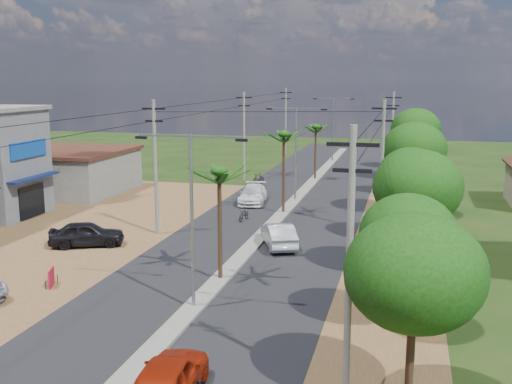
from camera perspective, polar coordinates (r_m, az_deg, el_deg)
ground at (r=27.93m, az=-5.94°, el=-11.07°), size 160.00×160.00×0.00m
road at (r=41.62m, az=1.20°, el=-3.58°), size 12.00×110.00×0.04m
median at (r=44.45m, az=2.08°, el=-2.55°), size 1.00×90.00×0.18m
dirt_lot_west at (r=41.60m, az=-21.78°, el=-4.38°), size 18.00×46.00×0.04m
dirt_shoulder_east at (r=40.62m, az=13.00°, el=-4.24°), size 5.00×90.00×0.03m
low_shed at (r=57.51m, az=-17.46°, el=1.93°), size 10.40×10.40×3.95m
tree_east_a at (r=19.20m, az=14.86°, el=-7.46°), size 4.40×4.40×6.37m
tree_east_b at (r=25.06m, az=14.30°, el=-4.02°), size 4.00×4.00×5.83m
tree_east_c at (r=31.75m, az=15.14°, el=0.44°), size 4.60×4.60×6.83m
tree_east_d at (r=38.74m, az=14.56°, el=1.51°), size 4.20×4.20×6.13m
tree_east_e at (r=46.57m, az=14.85°, el=3.96°), size 4.80×4.80×7.14m
tree_east_f at (r=54.65m, az=14.33°, el=3.69°), size 3.80×3.80×5.52m
tree_east_g at (r=62.48m, az=14.97°, el=5.77°), size 5.00×5.00×7.38m
tree_east_h at (r=70.50m, az=14.66°, el=5.83°), size 4.40×4.40×6.52m
palm_median_near at (r=30.09m, az=-3.52°, el=1.54°), size 2.00×2.00×6.15m
palm_median_mid at (r=45.41m, az=2.67°, el=5.17°), size 2.00×2.00×6.55m
palm_median_far at (r=61.16m, az=5.72°, el=6.00°), size 2.00×2.00×5.85m
streetlight_near at (r=26.52m, az=-6.14°, el=-1.43°), size 5.10×0.18×8.00m
streetlight_mid at (r=50.41m, az=3.82°, el=4.45°), size 5.10×0.18×8.00m
streetlight_far at (r=75.03m, az=7.35°, el=6.49°), size 5.10×0.18×8.00m
utility_pole_w_b at (r=40.08m, az=-9.56°, el=2.62°), size 1.60×0.24×9.00m
utility_pole_w_c at (r=60.71m, az=-1.15°, el=5.53°), size 1.60×0.24×9.00m
utility_pole_w_d at (r=81.08m, az=2.84°, el=6.87°), size 1.60×0.24×9.00m
utility_pole_e_a at (r=19.18m, az=8.89°, el=-6.40°), size 1.60×0.24×9.00m
utility_pole_e_b at (r=40.69m, az=11.91°, el=2.66°), size 1.60×0.24×9.00m
utility_pole_e_c at (r=62.54m, az=12.83°, el=5.42°), size 1.60×0.24×9.00m
car_red_near at (r=20.39m, az=-8.42°, el=-17.35°), size 2.34×4.89×1.61m
car_silver_mid at (r=37.24m, az=2.17°, el=-4.15°), size 3.26×4.86×1.51m
car_white_far at (r=50.08m, az=-0.31°, el=-0.26°), size 2.73×5.30×1.47m
car_parked_dark at (r=38.85m, az=-15.82°, el=-3.90°), size 4.92×3.54×1.56m
moto_rider_east at (r=20.95m, az=-5.59°, el=-17.67°), size 1.15×1.68×0.84m
moto_rider_west_a at (r=44.02m, az=-1.15°, el=-2.20°), size 0.76×1.75×0.90m
moto_rider_west_b at (r=58.80m, az=0.22°, el=1.23°), size 1.17×1.91×1.11m
roadside_sign at (r=32.15m, az=-18.91°, el=-7.74°), size 0.49×1.08×0.95m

